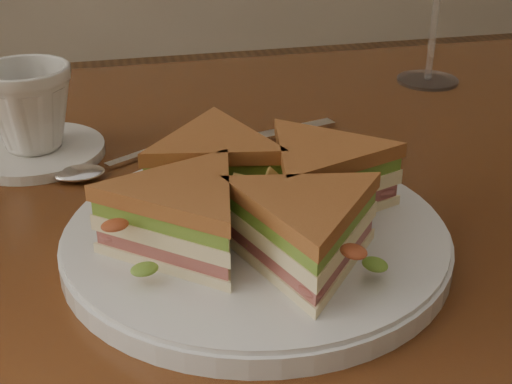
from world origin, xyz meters
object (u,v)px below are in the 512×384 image
(knife, at_px, (239,142))
(spoon, at_px, (100,167))
(saucer, at_px, (36,152))
(sandwich_wedges, at_px, (256,198))
(coffee_cup, at_px, (29,108))
(plate, at_px, (256,240))
(table, at_px, (218,280))

(knife, bearing_deg, spoon, 178.20)
(spoon, relative_size, saucer, 1.21)
(spoon, bearing_deg, sandwich_wedges, -87.09)
(sandwich_wedges, xyz_separation_m, spoon, (-0.11, 0.17, -0.04))
(sandwich_wedges, bearing_deg, spoon, 123.13)
(knife, height_order, saucer, saucer)
(coffee_cup, bearing_deg, saucer, 0.00)
(plate, relative_size, coffee_cup, 3.34)
(plate, height_order, knife, plate)
(plate, distance_m, spoon, 0.20)
(table, distance_m, spoon, 0.16)
(sandwich_wedges, bearing_deg, coffee_cup, 127.91)
(saucer, relative_size, coffee_cup, 1.53)
(sandwich_wedges, height_order, saucer, sandwich_wedges)
(table, height_order, sandwich_wedges, sandwich_wedges)
(sandwich_wedges, distance_m, coffee_cup, 0.28)
(plate, bearing_deg, table, 96.48)
(plate, bearing_deg, sandwich_wedges, 57.99)
(table, distance_m, plate, 0.15)
(table, relative_size, saucer, 8.81)
(saucer, bearing_deg, table, -35.18)
(spoon, bearing_deg, knife, -16.78)
(table, relative_size, spoon, 7.28)
(knife, bearing_deg, table, -129.52)
(spoon, bearing_deg, table, -62.26)
(spoon, distance_m, saucer, 0.08)
(knife, bearing_deg, sandwich_wedges, -113.84)
(table, xyz_separation_m, spoon, (-0.10, 0.06, 0.10))
(coffee_cup, bearing_deg, sandwich_wedges, -37.96)
(knife, relative_size, coffee_cup, 2.37)
(plate, relative_size, spoon, 1.80)
(sandwich_wedges, relative_size, saucer, 2.07)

